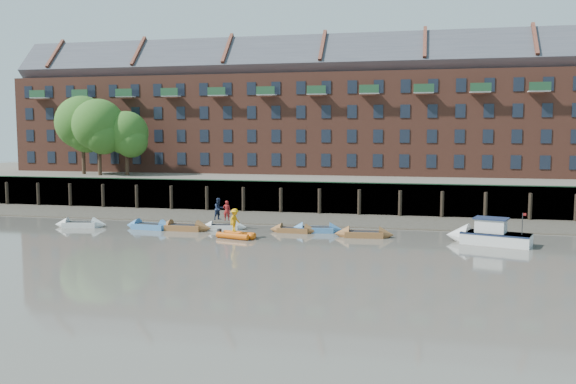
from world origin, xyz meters
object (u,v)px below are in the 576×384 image
(rowboat_1, at_px, (150,226))
(rib_tender, at_px, (237,235))
(rowboat_2, at_px, (184,227))
(rowboat_3, at_px, (224,227))
(rowboat_4, at_px, (294,230))
(person_rower_a, at_px, (227,211))
(rowboat_0, at_px, (81,224))
(person_rower_b, at_px, (219,209))
(rowboat_6, at_px, (364,234))
(motor_launch, at_px, (482,235))
(person_rib_crew, at_px, (235,220))
(rowboat_5, at_px, (316,230))

(rowboat_1, height_order, rib_tender, rowboat_1)
(rowboat_1, bearing_deg, rowboat_2, 7.11)
(rowboat_3, relative_size, rowboat_4, 1.00)
(person_rower_a, bearing_deg, rib_tender, 105.65)
(rowboat_0, relative_size, rowboat_2, 0.97)
(rowboat_2, distance_m, person_rower_b, 3.32)
(rowboat_0, distance_m, rowboat_1, 6.43)
(rowboat_0, xyz_separation_m, rowboat_6, (24.73, 0.31, 0.01))
(rib_tender, distance_m, motor_launch, 18.63)
(rowboat_1, distance_m, motor_launch, 27.21)
(rowboat_0, relative_size, person_rower_b, 2.48)
(rowboat_6, distance_m, person_rib_crew, 10.28)
(rowboat_2, height_order, person_rower_a, person_rower_a)
(person_rower_a, relative_size, person_rib_crew, 0.94)
(rowboat_5, distance_m, rowboat_6, 4.37)
(rowboat_6, bearing_deg, rowboat_0, 176.43)
(rowboat_1, distance_m, person_rib_crew, 8.96)
(rowboat_2, distance_m, person_rib_crew, 6.10)
(rowboat_1, xyz_separation_m, person_rower_b, (5.70, 1.49, 1.48))
(rowboat_1, height_order, motor_launch, motor_launch)
(rowboat_2, xyz_separation_m, rib_tender, (5.54, -2.67, -0.01))
(rowboat_3, relative_size, motor_launch, 0.63)
(rowboat_0, height_order, rowboat_1, rowboat_1)
(person_rower_a, height_order, person_rib_crew, person_rower_a)
(rib_tender, relative_size, motor_launch, 0.50)
(rowboat_6, bearing_deg, rowboat_1, 175.70)
(rib_tender, distance_m, person_rib_crew, 1.20)
(person_rower_b, xyz_separation_m, person_rib_crew, (2.76, -4.18, -0.30))
(rowboat_2, height_order, rib_tender, rowboat_2)
(person_rower_b, bearing_deg, rowboat_2, 155.35)
(rib_tender, bearing_deg, rowboat_2, 170.29)
(rowboat_2, bearing_deg, rowboat_4, 7.18)
(rowboat_1, distance_m, rowboat_2, 3.12)
(rowboat_5, xyz_separation_m, person_rower_b, (-8.49, 0.03, 1.49))
(rowboat_1, height_order, person_rower_b, person_rower_b)
(rowboat_6, xyz_separation_m, motor_launch, (8.88, -0.79, 0.41))
(rowboat_3, xyz_separation_m, person_rower_b, (-0.49, 0.22, 1.52))
(motor_launch, distance_m, person_rower_b, 21.64)
(rowboat_4, bearing_deg, person_rower_b, 177.52)
(rowboat_0, xyz_separation_m, rowboat_1, (6.42, 0.31, 0.01))
(rowboat_0, distance_m, rowboat_6, 24.73)
(rowboat_6, bearing_deg, rowboat_2, 175.65)
(person_rower_b, bearing_deg, rowboat_0, 133.96)
(rowboat_6, relative_size, person_rib_crew, 2.61)
(rowboat_3, distance_m, rowboat_4, 6.20)
(rowboat_0, distance_m, rowboat_3, 12.71)
(person_rib_crew, bearing_deg, rib_tender, -67.07)
(rowboat_0, height_order, rowboat_2, rowboat_2)
(rowboat_2, distance_m, person_rower_a, 3.85)
(rowboat_0, xyz_separation_m, rib_tender, (15.08, -2.35, 0.00))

